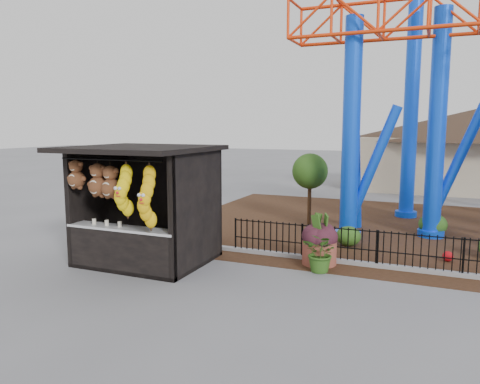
% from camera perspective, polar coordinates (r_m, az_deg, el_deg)
% --- Properties ---
extents(ground, '(120.00, 120.00, 0.00)m').
position_cam_1_polar(ground, '(10.69, -1.14, -11.86)').
color(ground, slate).
rests_on(ground, ground).
extents(mulch_bed, '(18.00, 12.00, 0.02)m').
position_cam_1_polar(mulch_bed, '(17.53, 22.25, -4.50)').
color(mulch_bed, '#331E11').
rests_on(mulch_bed, ground).
extents(curb, '(18.00, 0.18, 0.12)m').
position_cam_1_polar(curb, '(12.67, 21.81, -8.95)').
color(curb, gray).
rests_on(curb, ground).
extents(prize_booth, '(3.50, 3.40, 3.12)m').
position_cam_1_polar(prize_booth, '(12.50, -12.10, -1.79)').
color(prize_booth, black).
rests_on(prize_booth, ground).
extents(picket_fence, '(12.20, 0.06, 1.00)m').
position_cam_1_polar(picket_fence, '(12.58, 26.04, -7.24)').
color(picket_fence, black).
rests_on(picket_fence, ground).
extents(roller_coaster, '(11.00, 6.37, 10.82)m').
position_cam_1_polar(roller_coaster, '(17.63, 27.21, 16.35)').
color(roller_coaster, blue).
rests_on(roller_coaster, ground).
extents(terracotta_planter, '(0.92, 0.92, 0.64)m').
position_cam_1_polar(terracotta_planter, '(12.62, 9.64, -7.31)').
color(terracotta_planter, brown).
rests_on(terracotta_planter, ground).
extents(planter_foliage, '(0.70, 0.70, 0.64)m').
position_cam_1_polar(planter_foliage, '(12.47, 9.71, -4.48)').
color(planter_foliage, '#35151E').
rests_on(planter_foliage, terracotta_planter).
extents(potted_plant, '(1.11, 1.04, 1.00)m').
position_cam_1_polar(potted_plant, '(11.95, 9.94, -7.30)').
color(potted_plant, '#2C581A').
rests_on(potted_plant, ground).
extents(landscaping, '(8.57, 4.42, 0.73)m').
position_cam_1_polar(landscaping, '(15.49, 25.15, -5.08)').
color(landscaping, '#294E17').
rests_on(landscaping, mulch_bed).
extents(pavilion, '(15.00, 15.00, 4.80)m').
position_cam_1_polar(pavilion, '(29.22, 26.99, 6.08)').
color(pavilion, '#BFAD8C').
rests_on(pavilion, ground).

